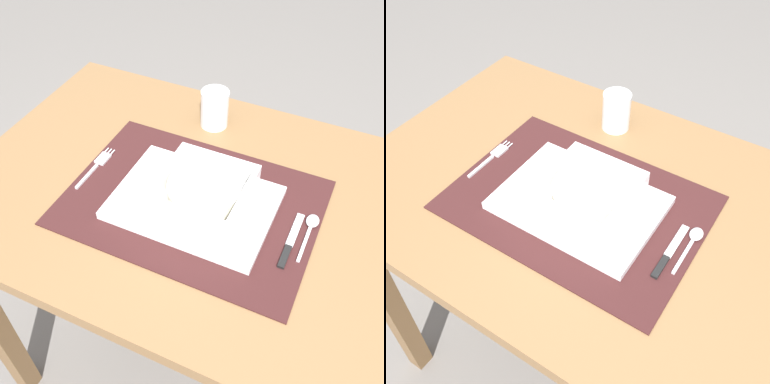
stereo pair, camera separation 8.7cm
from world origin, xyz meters
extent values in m
plane|color=slate|center=(0.00, 0.00, 0.00)|extent=(6.00, 6.00, 0.00)
cube|color=brown|center=(0.00, 0.00, 0.74)|extent=(0.91, 0.66, 0.03)
cube|color=brown|center=(-0.40, 0.28, 0.36)|extent=(0.05, 0.05, 0.72)
cube|color=brown|center=(0.40, 0.28, 0.36)|extent=(0.05, 0.05, 0.72)
cube|color=#381919|center=(0.02, -0.03, 0.75)|extent=(0.48, 0.35, 0.00)
cube|color=white|center=(0.03, -0.04, 0.76)|extent=(0.30, 0.21, 0.02)
cube|color=white|center=(0.05, -0.04, 0.78)|extent=(0.16, 0.16, 0.01)
cube|color=white|center=(-0.03, -0.04, 0.80)|extent=(0.01, 0.16, 0.05)
cube|color=white|center=(0.13, -0.04, 0.80)|extent=(0.01, 0.16, 0.05)
cube|color=white|center=(0.05, -0.11, 0.80)|extent=(0.14, 0.01, 0.05)
cube|color=white|center=(0.05, 0.04, 0.80)|extent=(0.14, 0.01, 0.05)
cylinder|color=beige|center=(0.05, -0.04, 0.80)|extent=(0.14, 0.14, 0.03)
cube|color=silver|center=(-0.20, -0.06, 0.76)|extent=(0.01, 0.08, 0.00)
cube|color=silver|center=(-0.20, 0.00, 0.76)|extent=(0.02, 0.04, 0.00)
cylinder|color=silver|center=(-0.21, 0.02, 0.76)|extent=(0.00, 0.02, 0.00)
cylinder|color=silver|center=(-0.20, 0.02, 0.76)|extent=(0.00, 0.02, 0.00)
cylinder|color=silver|center=(-0.19, 0.02, 0.76)|extent=(0.00, 0.02, 0.00)
cube|color=silver|center=(0.25, -0.04, 0.76)|extent=(0.01, 0.08, 0.00)
ellipsoid|color=silver|center=(0.25, 0.01, 0.76)|extent=(0.02, 0.03, 0.01)
cube|color=black|center=(0.23, -0.08, 0.76)|extent=(0.01, 0.05, 0.01)
cube|color=silver|center=(0.23, -0.02, 0.76)|extent=(0.01, 0.08, 0.00)
cylinder|color=white|center=(-0.03, 0.22, 0.79)|extent=(0.06, 0.06, 0.09)
cylinder|color=#338C3F|center=(-0.03, 0.22, 0.78)|extent=(0.05, 0.05, 0.06)
camera|label=1|loc=(0.28, -0.58, 1.40)|focal=42.87mm
camera|label=2|loc=(0.35, -0.54, 1.40)|focal=42.87mm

